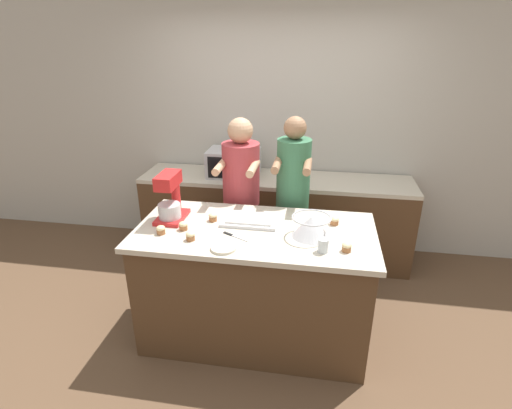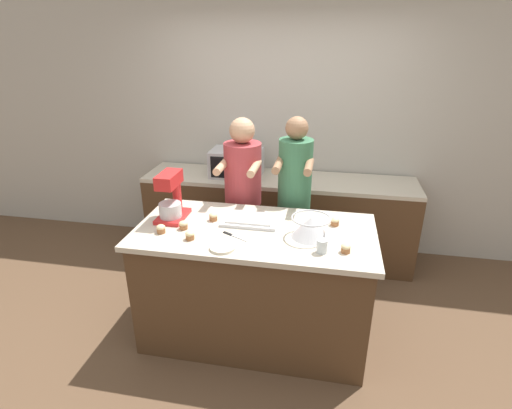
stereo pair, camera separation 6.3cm
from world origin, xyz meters
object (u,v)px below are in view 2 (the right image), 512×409
(small_plate, at_px, (222,248))
(drinking_glass, at_px, (322,246))
(knife, at_px, (234,236))
(microwave_oven, at_px, (237,163))
(cupcake_4, at_px, (213,217))
(cupcake_3, at_px, (190,235))
(cupcake_5, at_px, (335,221))
(cupcake_0, at_px, (161,229))
(person_right, at_px, (294,204))
(person_left, at_px, (243,203))
(cupcake_1, at_px, (183,225))
(mixing_bowl, at_px, (311,226))
(baking_tray, at_px, (250,219))
(stand_mixer, at_px, (171,199))
(cupcake_2, at_px, (346,248))

(small_plate, bearing_deg, drinking_glass, 6.65)
(drinking_glass, height_order, knife, drinking_glass)
(microwave_oven, xyz_separation_m, cupcake_4, (0.10, -1.20, -0.06))
(cupcake_3, height_order, cupcake_5, same)
(cupcake_5, bearing_deg, cupcake_0, -163.72)
(person_right, bearing_deg, cupcake_0, -135.75)
(small_plate, xyz_separation_m, cupcake_5, (0.73, 0.50, 0.02))
(small_plate, relative_size, cupcake_3, 2.67)
(person_left, xyz_separation_m, drinking_glass, (0.73, -0.92, 0.13))
(cupcake_0, relative_size, cupcake_1, 1.00)
(cupcake_1, bearing_deg, cupcake_3, -54.99)
(person_right, height_order, cupcake_1, person_right)
(person_left, relative_size, drinking_glass, 17.61)
(mixing_bowl, relative_size, baking_tray, 0.66)
(person_left, relative_size, knife, 8.04)
(baking_tray, bearing_deg, small_plate, -102.55)
(person_left, relative_size, cupcake_5, 25.49)
(mixing_bowl, bearing_deg, small_plate, -153.09)
(person_right, bearing_deg, stand_mixer, -145.82)
(microwave_oven, distance_m, cupcake_3, 1.53)
(small_plate, distance_m, cupcake_4, 0.45)
(drinking_glass, distance_m, cupcake_5, 0.43)
(mixing_bowl, relative_size, drinking_glass, 3.02)
(cupcake_4, bearing_deg, baking_tray, 6.79)
(baking_tray, relative_size, cupcake_4, 6.61)
(person_left, distance_m, person_right, 0.46)
(drinking_glass, bearing_deg, cupcake_1, 171.24)
(mixing_bowl, distance_m, drinking_glass, 0.23)
(cupcake_3, bearing_deg, cupcake_1, 125.01)
(stand_mixer, height_order, microwave_oven, stand_mixer)
(mixing_bowl, xyz_separation_m, cupcake_2, (0.24, -0.18, -0.05))
(mixing_bowl, bearing_deg, stand_mixer, 174.30)
(microwave_oven, xyz_separation_m, knife, (0.32, -1.43, -0.09))
(small_plate, bearing_deg, microwave_oven, 100.01)
(microwave_oven, xyz_separation_m, cupcake_5, (1.02, -1.12, -0.06))
(baking_tray, bearing_deg, cupcake_3, -134.60)
(baking_tray, distance_m, small_plate, 0.46)
(drinking_glass, bearing_deg, cupcake_5, 79.24)
(cupcake_0, bearing_deg, mixing_bowl, 7.71)
(person_right, height_order, baking_tray, person_right)
(small_plate, relative_size, knife, 0.84)
(mixing_bowl, height_order, cupcake_5, mixing_bowl)
(cupcake_5, bearing_deg, person_right, 125.80)
(baking_tray, relative_size, cupcake_5, 6.61)
(stand_mixer, relative_size, cupcake_3, 5.83)
(drinking_glass, xyz_separation_m, cupcake_2, (0.15, 0.03, -0.01))
(mixing_bowl, distance_m, baking_tray, 0.50)
(person_right, height_order, small_plate, person_right)
(knife, relative_size, cupcake_1, 3.17)
(knife, bearing_deg, cupcake_2, -6.16)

